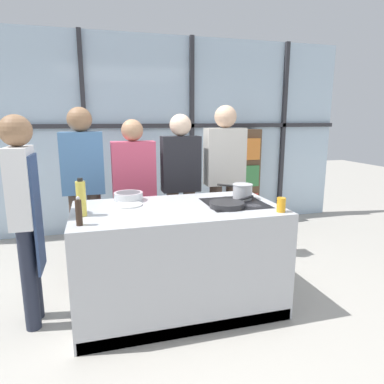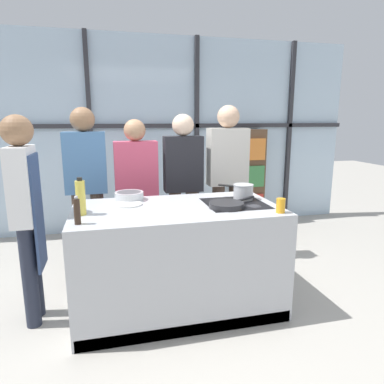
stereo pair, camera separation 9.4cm
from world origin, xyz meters
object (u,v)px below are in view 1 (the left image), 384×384
pepper_grinder (79,212)px  frying_pan (227,204)px  chef (25,207)px  juice_glass_near (281,205)px  white_plate (128,205)px  spectator_center_right (181,180)px  spectator_far_right (224,173)px  spectator_far_left (84,181)px  oil_bottle (81,198)px  mixing_bowl (128,196)px  spectator_center_left (134,187)px  saucepan (242,191)px

pepper_grinder → frying_pan: bearing=9.1°
chef → juice_glass_near: chef is taller
juice_glass_near → white_plate: bearing=155.2°
juice_glass_near → spectator_center_right: bearing=111.2°
juice_glass_near → chef: bearing=167.6°
spectator_center_right → spectator_far_right: size_ratio=0.95×
spectator_far_left → oil_bottle: 0.99m
chef → frying_pan: chef is taller
spectator_far_right → pepper_grinder: (-1.55, -1.24, -0.02)m
white_plate → mixing_bowl: (0.02, 0.19, 0.03)m
juice_glass_near → frying_pan: bearing=145.0°
juice_glass_near → pepper_grinder: bearing=177.6°
spectator_center_left → spectator_center_right: (0.52, 0.00, 0.05)m
spectator_center_left → white_plate: 0.78m
saucepan → spectator_center_right: bearing=115.7°
frying_pan → pepper_grinder: size_ratio=2.30×
spectator_far_left → spectator_far_right: spectator_far_right is taller
frying_pan → spectator_far_right: bearing=70.5°
spectator_far_left → white_plate: spectator_far_left is taller
spectator_center_right → pepper_grinder: 1.61m
spectator_far_right → juice_glass_near: spectator_far_right is taller
spectator_far_left → spectator_center_left: spectator_far_left is taller
saucepan → juice_glass_near: bearing=-76.8°
oil_bottle → juice_glass_near: oil_bottle is taller
saucepan → spectator_far_right: bearing=80.8°
spectator_center_left → white_plate: size_ratio=6.68×
frying_pan → saucepan: bearing=45.7°
spectator_far_right → spectator_center_right: bearing=0.0°
chef → oil_bottle: (0.42, -0.12, 0.07)m
chef → pepper_grinder: size_ratio=8.04×
spectator_far_right → oil_bottle: 1.83m
spectator_far_right → saucepan: (-0.13, -0.80, -0.04)m
oil_bottle → juice_glass_near: size_ratio=2.53×
spectator_far_right → oil_bottle: size_ratio=6.09×
white_plate → spectator_far_right: bearing=33.1°
white_plate → mixing_bowl: mixing_bowl is taller
spectator_center_right → mixing_bowl: 0.86m
oil_bottle → spectator_far_left: bearing=90.8°
pepper_grinder → oil_bottle: bearing=87.7°
spectator_center_left → frying_pan: (0.66, -1.05, 0.01)m
frying_pan → pepper_grinder: pepper_grinder is taller
frying_pan → white_plate: size_ratio=1.96×
chef → spectator_far_right: bearing=114.0°
spectator_center_left → saucepan: bearing=138.4°
spectator_far_left → pepper_grinder: spectator_far_left is taller
saucepan → white_plate: size_ratio=1.16×
spectator_center_left → white_plate: (-0.14, -0.77, -0.00)m
spectator_far_right → pepper_grinder: 1.98m
spectator_center_left → pepper_grinder: (-0.51, -1.24, 0.09)m
frying_pan → pepper_grinder: 1.19m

